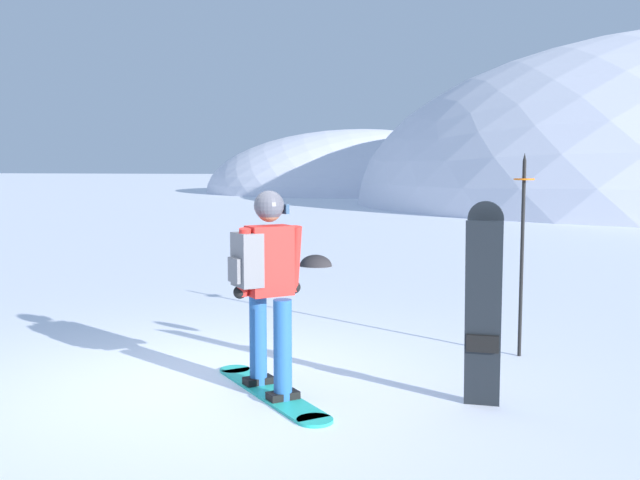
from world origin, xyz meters
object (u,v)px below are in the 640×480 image
object	(u,v)px
rock_dark	(316,266)
spare_snowboard	(483,305)
snowboarder_main	(266,287)
piste_marker_near	(522,242)

from	to	relation	value
rock_dark	spare_snowboard	bearing A→B (deg)	-66.23
snowboarder_main	rock_dark	bearing A→B (deg)	101.78
spare_snowboard	rock_dark	world-z (taller)	spare_snowboard
snowboarder_main	rock_dark	size ratio (longest dim) A/B	2.75
snowboarder_main	rock_dark	distance (m)	7.95
piste_marker_near	rock_dark	bearing A→B (deg)	121.95
snowboarder_main	spare_snowboard	size ratio (longest dim) A/B	1.04
snowboarder_main	piste_marker_near	distance (m)	2.77
spare_snowboard	piste_marker_near	world-z (taller)	piste_marker_near
snowboarder_main	piste_marker_near	xyz separation A→B (m)	(2.07, 1.82, 0.24)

